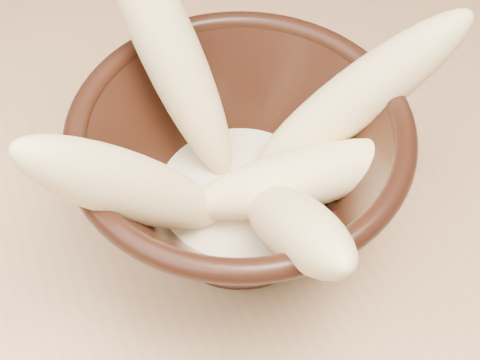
{
  "coord_description": "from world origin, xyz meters",
  "views": [
    {
      "loc": [
        0.07,
        -0.4,
        1.19
      ],
      "look_at": [
        0.17,
        -0.13,
        0.81
      ],
      "focal_mm": 50.0,
      "sensor_mm": 36.0,
      "label": 1
    }
  ],
  "objects": [
    {
      "name": "table",
      "position": [
        0.0,
        0.0,
        0.67
      ],
      "size": [
        1.2,
        0.8,
        0.75
      ],
      "color": "tan",
      "rests_on": "ground"
    },
    {
      "name": "milk_puddle",
      "position": [
        0.17,
        -0.13,
        0.79
      ],
      "size": [
        0.13,
        0.13,
        0.02
      ],
      "primitive_type": "cylinder",
      "color": "beige",
      "rests_on": "bowl"
    },
    {
      "name": "bowl",
      "position": [
        0.17,
        -0.13,
        0.82
      ],
      "size": [
        0.23,
        0.23,
        0.12
      ],
      "rotation": [
        0.0,
        0.0,
        0.09
      ],
      "color": "black",
      "rests_on": "table"
    },
    {
      "name": "banana_upright",
      "position": [
        0.15,
        -0.06,
        0.88
      ],
      "size": [
        0.09,
        0.16,
        0.2
      ],
      "primitive_type": "ellipsoid",
      "rotation": [
        0.59,
        0.0,
        3.49
      ],
      "color": "#F5D491",
      "rests_on": "bowl"
    },
    {
      "name": "banana_front",
      "position": [
        0.18,
        -0.2,
        0.85
      ],
      "size": [
        0.05,
        0.16,
        0.14
      ],
      "primitive_type": "ellipsoid",
      "rotation": [
        0.88,
        0.0,
        -0.05
      ],
      "color": "#F5D491",
      "rests_on": "bowl"
    },
    {
      "name": "banana_across",
      "position": [
        0.21,
        -0.16,
        0.83
      ],
      "size": [
        0.16,
        0.07,
        0.06
      ],
      "primitive_type": "ellipsoid",
      "rotation": [
        1.44,
        0.0,
        1.41
      ],
      "color": "#F5D491",
      "rests_on": "bowl"
    },
    {
      "name": "banana_right",
      "position": [
        0.26,
        -0.13,
        0.86
      ],
      "size": [
        0.17,
        0.06,
        0.15
      ],
      "primitive_type": "ellipsoid",
      "rotation": [
        0.85,
        0.0,
        1.44
      ],
      "color": "#F5D491",
      "rests_on": "bowl"
    },
    {
      "name": "banana_left",
      "position": [
        0.09,
        -0.15,
        0.86
      ],
      "size": [
        0.15,
        0.05,
        0.16
      ],
      "primitive_type": "ellipsoid",
      "rotation": [
        0.7,
        0.0,
        -1.49
      ],
      "color": "#F5D491",
      "rests_on": "bowl"
    }
  ]
}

